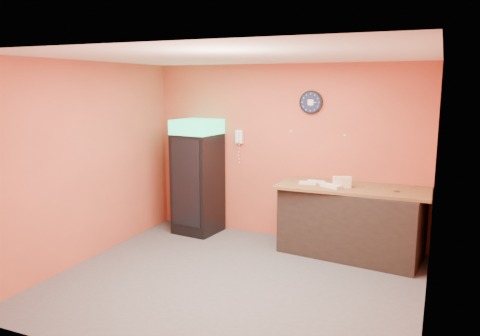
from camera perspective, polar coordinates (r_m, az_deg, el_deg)
The scene contains 15 objects.
floor at distance 6.13m, azimuth -0.70°, elevation -13.69°, with size 4.50×4.50×0.00m, color #47474C.
back_wall at distance 7.55m, azimuth 5.46°, elevation 1.91°, with size 4.50×0.02×2.80m, color #D0573A.
left_wall at distance 6.92m, azimuth -18.01°, elevation 0.71°, with size 0.02×4.00×2.80m, color #D0573A.
right_wall at distance 5.23m, azimuth 22.43°, elevation -2.50°, with size 0.02×4.00×2.80m, color #D0573A.
ceiling at distance 5.61m, azimuth -0.77°, elevation 13.46°, with size 4.50×4.00×0.02m, color white.
beverage_cooler at distance 7.82m, azimuth -5.29°, elevation -1.28°, with size 0.74×0.75×1.91m.
prep_counter at distance 7.05m, azimuth 13.36°, elevation -6.45°, with size 1.97×0.88×0.99m, color black.
wall_clock at distance 7.33m, azimuth 8.65°, elevation 7.93°, with size 0.36×0.06×0.36m.
wall_phone at distance 7.74m, azimuth -0.09°, elevation 3.83°, with size 0.12×0.11×0.22m.
butcher_paper at distance 6.93m, azimuth 13.53°, elevation -2.38°, with size 2.14×0.89×0.04m, color olive.
sub_roll_stack at distance 6.80m, azimuth 12.33°, elevation -1.70°, with size 0.27×0.17×0.16m.
wrapped_sandwich_left at distance 6.96m, azimuth 8.29°, elevation -1.81°, with size 0.25×0.10×0.04m, color silver.
wrapped_sandwich_mid at distance 6.79m, azimuth 11.04°, elevation -2.17°, with size 0.31×0.12×0.04m, color silver.
wrapped_sandwich_right at distance 7.05m, azimuth 9.31°, elevation -1.69°, with size 0.27×0.11×0.04m, color silver.
kitchen_tool at distance 7.02m, azimuth 12.70°, elevation -1.78°, with size 0.05×0.05×0.05m, color silver.
Camera 1 is at (2.28, -5.12, 2.48)m, focal length 35.00 mm.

